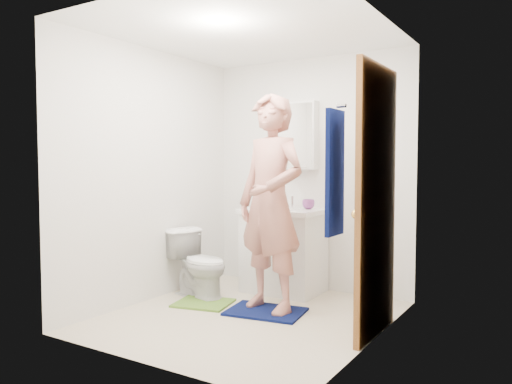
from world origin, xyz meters
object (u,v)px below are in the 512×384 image
vanity_cabinet (284,253)px  man (271,203)px  medicine_cabinet (295,136)px  toilet (200,264)px  towel (335,173)px  soap_dispenser (261,200)px  toothbrush_cup (308,204)px

vanity_cabinet → man: bearing=-70.4°
man → medicine_cabinet: bearing=117.5°
toilet → man: 1.06m
vanity_cabinet → towel: size_ratio=1.00×
towel → toilet: size_ratio=1.21×
soap_dispenser → toothbrush_cup: soap_dispenser is taller
toothbrush_cup → man: 0.79m
vanity_cabinet → toilet: bearing=-133.7°
vanity_cabinet → medicine_cabinet: (0.00, 0.22, 1.20)m
towel → soap_dispenser: size_ratio=4.60×
medicine_cabinet → man: bearing=-75.0°
medicine_cabinet → toilet: medicine_cabinet is taller
vanity_cabinet → toothbrush_cup: toothbrush_cup is taller
medicine_cabinet → toilet: 1.64m
towel → toilet: 2.18m
toilet → toothbrush_cup: bearing=-35.1°
toilet → vanity_cabinet: bearing=-30.4°
vanity_cabinet → soap_dispenser: soap_dispenser is taller
toilet → man: bearing=-80.7°
vanity_cabinet → toothbrush_cup: size_ratio=6.44×
medicine_cabinet → toothbrush_cup: size_ratio=5.64×
man → toothbrush_cup: bearing=103.9°
medicine_cabinet → man: medicine_cabinet is taller
soap_dispenser → man: bearing=-52.8°
vanity_cabinet → toilet: (-0.60, -0.63, -0.07)m
toothbrush_cup → toilet: bearing=-138.4°
vanity_cabinet → soap_dispenser: size_ratio=4.60×
towel → man: bearing=139.5°
towel → man: man is taller
medicine_cabinet → soap_dispenser: 0.75m
soap_dispenser → man: size_ratio=0.09×
toilet → soap_dispenser: 0.92m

